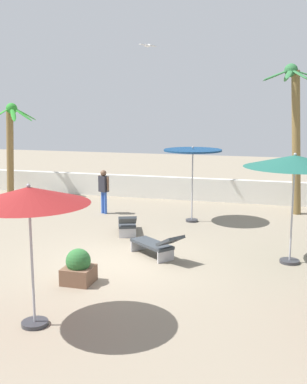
{
  "coord_description": "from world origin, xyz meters",
  "views": [
    {
      "loc": [
        4.16,
        -11.66,
        4.25
      ],
      "look_at": [
        0.0,
        3.15,
        1.4
      ],
      "focal_mm": 44.73,
      "sensor_mm": 36.0,
      "label": 1
    }
  ],
  "objects_px": {
    "patio_umbrella_3": "(29,197)",
    "palm_tree_0": "(295,123)",
    "palm_tree_1": "(11,138)",
    "lounge_chair_0": "(157,244)",
    "planter": "(78,268)",
    "lounge_chair_1": "(127,223)",
    "patio_umbrella_2": "(193,155)",
    "patio_umbrella_1": "(295,162)",
    "guest_0": "(104,187)",
    "seagull_0": "(148,45)"
  },
  "relations": [
    {
      "from": "patio_umbrella_3",
      "to": "lounge_chair_0",
      "type": "bearing_deg",
      "value": 75.61
    },
    {
      "from": "palm_tree_1",
      "to": "lounge_chair_0",
      "type": "bearing_deg",
      "value": -38.85
    },
    {
      "from": "palm_tree_0",
      "to": "seagull_0",
      "type": "bearing_deg",
      "value": 174.0
    },
    {
      "from": "patio_umbrella_2",
      "to": "lounge_chair_1",
      "type": "relative_size",
      "value": 1.43
    },
    {
      "from": "seagull_0",
      "to": "planter",
      "type": "xyz_separation_m",
      "value": [
        1.11,
        -9.69,
        -6.24
      ]
    },
    {
      "from": "lounge_chair_0",
      "to": "guest_0",
      "type": "relative_size",
      "value": 1.04
    },
    {
      "from": "patio_umbrella_2",
      "to": "patio_umbrella_3",
      "type": "xyz_separation_m",
      "value": [
        -1.32,
        -9.04,
        0.1
      ]
    },
    {
      "from": "lounge_chair_1",
      "to": "planter",
      "type": "relative_size",
      "value": 2.27
    },
    {
      "from": "palm_tree_1",
      "to": "planter",
      "type": "bearing_deg",
      "value": -51.21
    },
    {
      "from": "patio_umbrella_2",
      "to": "guest_0",
      "type": "height_order",
      "value": "patio_umbrella_2"
    },
    {
      "from": "lounge_chair_1",
      "to": "guest_0",
      "type": "distance_m",
      "value": 3.31
    },
    {
      "from": "palm_tree_1",
      "to": "guest_0",
      "type": "height_order",
      "value": "palm_tree_1"
    },
    {
      "from": "guest_0",
      "to": "lounge_chair_0",
      "type": "bearing_deg",
      "value": -54.08
    },
    {
      "from": "lounge_chair_0",
      "to": "lounge_chair_1",
      "type": "height_order",
      "value": "same"
    },
    {
      "from": "palm_tree_1",
      "to": "planter",
      "type": "xyz_separation_m",
      "value": [
        7.72,
        -9.61,
        -2.3
      ]
    },
    {
      "from": "palm_tree_1",
      "to": "patio_umbrella_3",
      "type": "bearing_deg",
      "value": -56.65
    },
    {
      "from": "patio_umbrella_1",
      "to": "lounge_chair_1",
      "type": "height_order",
      "value": "patio_umbrella_1"
    },
    {
      "from": "patio_umbrella_2",
      "to": "palm_tree_1",
      "type": "height_order",
      "value": "palm_tree_1"
    },
    {
      "from": "patio_umbrella_1",
      "to": "patio_umbrella_2",
      "type": "distance_m",
      "value": 5.17
    },
    {
      "from": "patio_umbrella_3",
      "to": "palm_tree_1",
      "type": "xyz_separation_m",
      "value": [
        -7.83,
        11.9,
        0.15
      ]
    },
    {
      "from": "palm_tree_1",
      "to": "palm_tree_0",
      "type": "bearing_deg",
      "value": -2.51
    },
    {
      "from": "palm_tree_0",
      "to": "lounge_chair_0",
      "type": "bearing_deg",
      "value": -118.18
    },
    {
      "from": "patio_umbrella_2",
      "to": "palm_tree_0",
      "type": "xyz_separation_m",
      "value": [
        3.47,
        2.31,
        1.08
      ]
    },
    {
      "from": "patio_umbrella_2",
      "to": "lounge_chair_0",
      "type": "relative_size",
      "value": 1.53
    },
    {
      "from": "planter",
      "to": "lounge_chair_1",
      "type": "bearing_deg",
      "value": 93.59
    },
    {
      "from": "patio_umbrella_1",
      "to": "planter",
      "type": "bearing_deg",
      "value": -149.25
    },
    {
      "from": "patio_umbrella_3",
      "to": "palm_tree_0",
      "type": "distance_m",
      "value": 12.36
    },
    {
      "from": "patio_umbrella_2",
      "to": "patio_umbrella_3",
      "type": "height_order",
      "value": "patio_umbrella_3"
    },
    {
      "from": "palm_tree_0",
      "to": "guest_0",
      "type": "height_order",
      "value": "palm_tree_0"
    },
    {
      "from": "palm_tree_1",
      "to": "planter",
      "type": "relative_size",
      "value": 5.05
    },
    {
      "from": "lounge_chair_0",
      "to": "lounge_chair_1",
      "type": "xyz_separation_m",
      "value": [
        -1.58,
        2.09,
        -0.0
      ]
    },
    {
      "from": "palm_tree_1",
      "to": "patio_umbrella_2",
      "type": "bearing_deg",
      "value": -17.38
    },
    {
      "from": "patio_umbrella_3",
      "to": "guest_0",
      "type": "distance_m",
      "value": 9.76
    },
    {
      "from": "patio_umbrella_1",
      "to": "guest_0",
      "type": "distance_m",
      "value": 8.35
    },
    {
      "from": "lounge_chair_0",
      "to": "palm_tree_1",
      "type": "bearing_deg",
      "value": 141.15
    },
    {
      "from": "patio_umbrella_1",
      "to": "patio_umbrella_3",
      "type": "xyz_separation_m",
      "value": [
        -4.77,
        -5.2,
        -0.2
      ]
    },
    {
      "from": "lounge_chair_0",
      "to": "seagull_0",
      "type": "relative_size",
      "value": 2.05
    },
    {
      "from": "lounge_chair_1",
      "to": "planter",
      "type": "distance_m",
      "value": 4.43
    },
    {
      "from": "patio_umbrella_1",
      "to": "seagull_0",
      "type": "xyz_separation_m",
      "value": [
        -6.0,
        6.78,
        3.88
      ]
    },
    {
      "from": "lounge_chair_0",
      "to": "patio_umbrella_2",
      "type": "bearing_deg",
      "value": 88.3
    },
    {
      "from": "guest_0",
      "to": "planter",
      "type": "distance_m",
      "value": 7.43
    },
    {
      "from": "lounge_chair_1",
      "to": "seagull_0",
      "type": "height_order",
      "value": "seagull_0"
    },
    {
      "from": "patio_umbrella_1",
      "to": "lounge_chair_1",
      "type": "relative_size",
      "value": 1.55
    },
    {
      "from": "palm_tree_1",
      "to": "lounge_chair_0",
      "type": "xyz_separation_m",
      "value": [
        9.02,
        -7.27,
        -2.28
      ]
    },
    {
      "from": "lounge_chair_0",
      "to": "planter",
      "type": "distance_m",
      "value": 2.68
    },
    {
      "from": "lounge_chair_1",
      "to": "patio_umbrella_2",
      "type": "bearing_deg",
      "value": 53.57
    },
    {
      "from": "palm_tree_0",
      "to": "seagull_0",
      "type": "height_order",
      "value": "seagull_0"
    },
    {
      "from": "palm_tree_1",
      "to": "guest_0",
      "type": "distance_m",
      "value": 6.34
    },
    {
      "from": "planter",
      "to": "patio_umbrella_2",
      "type": "bearing_deg",
      "value": 78.01
    },
    {
      "from": "palm_tree_1",
      "to": "lounge_chair_1",
      "type": "bearing_deg",
      "value": -34.84
    }
  ]
}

